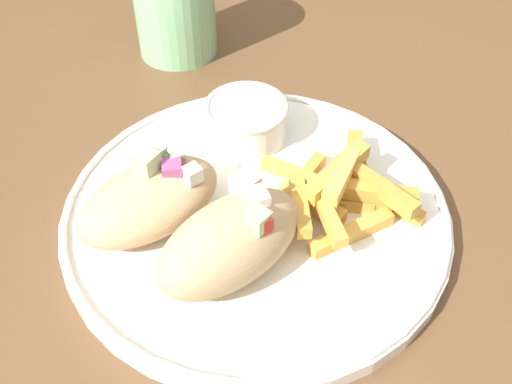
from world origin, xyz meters
name	(u,v)px	position (x,y,z in m)	size (l,w,h in m)	color
table	(216,239)	(0.00, 0.00, 0.67)	(1.55, 1.55, 0.72)	brown
plate	(256,213)	(0.02, -0.04, 0.73)	(0.32, 0.32, 0.02)	white
pita_sandwich_near	(231,241)	(-0.02, -0.08, 0.77)	(0.13, 0.09, 0.06)	tan
pita_sandwich_far	(150,199)	(-0.06, -0.01, 0.76)	(0.13, 0.09, 0.06)	tan
fries_pile	(340,192)	(0.08, -0.07, 0.75)	(0.12, 0.13, 0.04)	gold
sauce_ramekin	(246,119)	(0.06, 0.04, 0.76)	(0.08, 0.08, 0.04)	white
water_glass	(175,7)	(0.07, 0.23, 0.78)	(0.09, 0.09, 0.12)	#8CCC93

